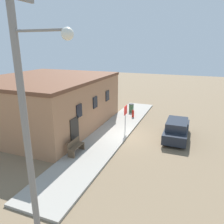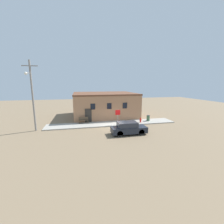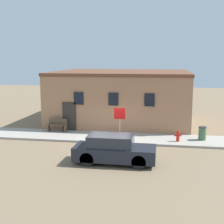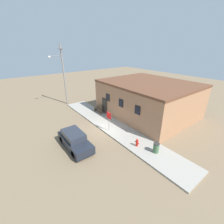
{
  "view_description": "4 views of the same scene",
  "coord_description": "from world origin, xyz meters",
  "px_view_note": "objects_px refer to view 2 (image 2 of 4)",
  "views": [
    {
      "loc": [
        -15.16,
        -4.45,
        6.73
      ],
      "look_at": [
        -0.06,
        1.4,
        1.81
      ],
      "focal_mm": 35.0,
      "sensor_mm": 36.0,
      "label": 1
    },
    {
      "loc": [
        -4.74,
        -19.68,
        5.91
      ],
      "look_at": [
        -0.06,
        1.4,
        1.81
      ],
      "focal_mm": 24.0,
      "sensor_mm": 36.0,
      "label": 2
    },
    {
      "loc": [
        3.35,
        -18.68,
        5.34
      ],
      "look_at": [
        -0.06,
        1.4,
        1.81
      ],
      "focal_mm": 50.0,
      "sensor_mm": 36.0,
      "label": 3
    },
    {
      "loc": [
        11.7,
        -7.58,
        8.3
      ],
      "look_at": [
        -0.06,
        1.4,
        1.81
      ],
      "focal_mm": 24.0,
      "sensor_mm": 36.0,
      "label": 4
    }
  ],
  "objects_px": {
    "fire_hydrant": "(140,120)",
    "parked_car": "(128,128)",
    "utility_pole": "(32,94)",
    "trash_bin": "(148,118)",
    "stop_sign": "(118,114)",
    "bench": "(83,120)"
  },
  "relations": [
    {
      "from": "trash_bin",
      "to": "parked_car",
      "type": "distance_m",
      "value": 7.04
    },
    {
      "from": "fire_hydrant",
      "to": "bench",
      "type": "distance_m",
      "value": 8.57
    },
    {
      "from": "fire_hydrant",
      "to": "trash_bin",
      "type": "bearing_deg",
      "value": 21.99
    },
    {
      "from": "stop_sign",
      "to": "trash_bin",
      "type": "bearing_deg",
      "value": 11.15
    },
    {
      "from": "bench",
      "to": "parked_car",
      "type": "height_order",
      "value": "parked_car"
    },
    {
      "from": "stop_sign",
      "to": "utility_pole",
      "type": "xyz_separation_m",
      "value": [
        -10.84,
        -0.31,
        3.11
      ]
    },
    {
      "from": "fire_hydrant",
      "to": "parked_car",
      "type": "xyz_separation_m",
      "value": [
        -3.4,
        -4.36,
        0.21
      ]
    },
    {
      "from": "stop_sign",
      "to": "parked_car",
      "type": "xyz_separation_m",
      "value": [
        0.27,
        -3.96,
        -0.91
      ]
    },
    {
      "from": "stop_sign",
      "to": "utility_pole",
      "type": "height_order",
      "value": "utility_pole"
    },
    {
      "from": "fire_hydrant",
      "to": "utility_pole",
      "type": "bearing_deg",
      "value": -177.19
    },
    {
      "from": "trash_bin",
      "to": "utility_pole",
      "type": "distance_m",
      "value": 16.65
    },
    {
      "from": "utility_pole",
      "to": "parked_car",
      "type": "relative_size",
      "value": 2.08
    },
    {
      "from": "fire_hydrant",
      "to": "utility_pole",
      "type": "height_order",
      "value": "utility_pole"
    },
    {
      "from": "stop_sign",
      "to": "utility_pole",
      "type": "bearing_deg",
      "value": -178.36
    },
    {
      "from": "utility_pole",
      "to": "parked_car",
      "type": "xyz_separation_m",
      "value": [
        11.11,
        -3.65,
        -4.02
      ]
    },
    {
      "from": "stop_sign",
      "to": "parked_car",
      "type": "relative_size",
      "value": 0.51
    },
    {
      "from": "trash_bin",
      "to": "parked_car",
      "type": "relative_size",
      "value": 0.21
    },
    {
      "from": "fire_hydrant",
      "to": "parked_car",
      "type": "relative_size",
      "value": 0.17
    },
    {
      "from": "fire_hydrant",
      "to": "parked_car",
      "type": "height_order",
      "value": "parked_car"
    },
    {
      "from": "stop_sign",
      "to": "trash_bin",
      "type": "distance_m",
      "value": 5.44
    },
    {
      "from": "bench",
      "to": "trash_bin",
      "type": "relative_size",
      "value": 1.55
    },
    {
      "from": "stop_sign",
      "to": "parked_car",
      "type": "height_order",
      "value": "stop_sign"
    }
  ]
}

